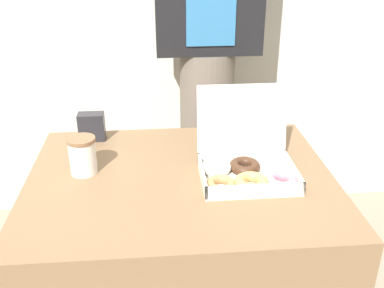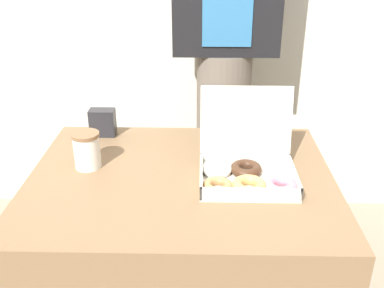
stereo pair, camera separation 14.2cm
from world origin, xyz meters
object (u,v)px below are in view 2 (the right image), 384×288
Objects in this scene: donut_box at (245,170)px; coffee_cup at (87,150)px; napkin_holder at (103,123)px; person_customer at (225,48)px.

donut_box reaches higher than coffee_cup.
coffee_cup is 0.26m from napkin_holder.
napkin_holder is at bearing 146.52° from donut_box.
person_customer is (0.49, 0.64, 0.19)m from coffee_cup.
coffee_cup is (-0.52, 0.08, 0.02)m from donut_box.
napkin_holder is 0.06× the size of person_customer.
person_customer reaches higher than napkin_holder.
napkin_holder is 0.65m from person_customer.
person_customer reaches higher than coffee_cup.
donut_box is at bearing -33.48° from napkin_holder.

